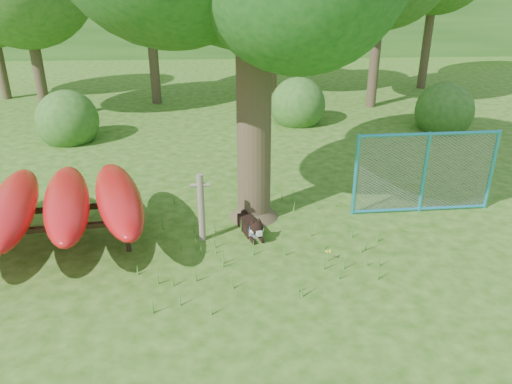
{
  "coord_description": "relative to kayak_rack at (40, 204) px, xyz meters",
  "views": [
    {
      "loc": [
        -0.25,
        -6.98,
        4.67
      ],
      "look_at": [
        0.2,
        1.2,
        1.0
      ],
      "focal_mm": 35.0,
      "sensor_mm": 36.0,
      "label": 1
    }
  ],
  "objects": [
    {
      "name": "kayak_rack",
      "position": [
        0.0,
        0.0,
        0.0
      ],
      "size": [
        4.25,
        3.78,
        1.16
      ],
      "rotation": [
        0.0,
        0.0,
        0.13
      ],
      "color": "black",
      "rests_on": "ground"
    },
    {
      "name": "wooden_post",
      "position": [
        2.81,
        0.14,
        -0.19
      ],
      "size": [
        0.36,
        0.13,
        1.33
      ],
      "rotation": [
        0.0,
        0.0,
        0.04
      ],
      "color": "#6D6351",
      "rests_on": "ground"
    },
    {
      "name": "ground",
      "position": [
        3.61,
        -1.14,
        -0.89
      ],
      "size": [
        80.0,
        80.0,
        0.0
      ],
      "primitive_type": "plane",
      "color": "#264F0F",
      "rests_on": "ground"
    },
    {
      "name": "fence_section",
      "position": [
        7.32,
        1.12,
        -0.02
      ],
      "size": [
        2.97,
        0.21,
        2.89
      ],
      "rotation": [
        0.0,
        0.0,
        0.05
      ],
      "color": "#2898BC",
      "rests_on": "ground"
    },
    {
      "name": "wildflower_clump",
      "position": [
        5.03,
        -0.74,
        -0.71
      ],
      "size": [
        0.1,
        0.09,
        0.22
      ],
      "rotation": [
        0.0,
        0.0,
        0.2
      ],
      "color": "#43812A",
      "rests_on": "ground"
    },
    {
      "name": "shrub_right",
      "position": [
        10.11,
        6.86,
        -0.89
      ],
      "size": [
        1.8,
        1.8,
        1.8
      ],
      "primitive_type": "sphere",
      "color": "#28581C",
      "rests_on": "ground"
    },
    {
      "name": "shrub_left",
      "position": [
        -1.39,
        6.36,
        -0.89
      ],
      "size": [
        1.8,
        1.8,
        1.8
      ],
      "primitive_type": "sphere",
      "color": "#28581C",
      "rests_on": "ground"
    },
    {
      "name": "husky_dog",
      "position": [
        3.74,
        0.3,
        -0.72
      ],
      "size": [
        0.5,
        1.08,
        0.48
      ],
      "rotation": [
        0.0,
        0.0,
        0.29
      ],
      "color": "black",
      "rests_on": "ground"
    },
    {
      "name": "shrub_mid",
      "position": [
        5.61,
        7.86,
        -0.89
      ],
      "size": [
        1.8,
        1.8,
        1.8
      ],
      "primitive_type": "sphere",
      "color": "#28581C",
      "rests_on": "ground"
    }
  ]
}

